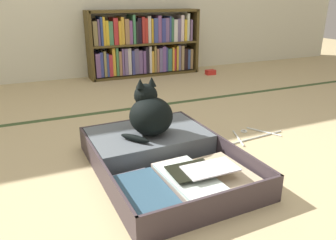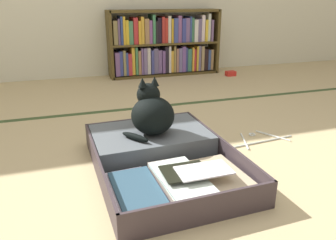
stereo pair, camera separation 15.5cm
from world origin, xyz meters
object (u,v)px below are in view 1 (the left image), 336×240
open_suitcase (160,155)px  small_red_pouch (210,72)px  bookshelf (143,45)px  black_cat (149,114)px  clothes_hanger (252,135)px

open_suitcase → small_red_pouch: size_ratio=8.92×
small_red_pouch → bookshelf: bearing=156.8°
bookshelf → black_cat: bookshelf is taller
clothes_hanger → bookshelf: bearing=90.8°
bookshelf → clothes_hanger: bearing=-89.2°
small_red_pouch → black_cat: bearing=-129.7°
open_suitcase → small_red_pouch: 2.10m
bookshelf → clothes_hanger: size_ratio=2.91×
bookshelf → black_cat: size_ratio=3.95×
black_cat → small_red_pouch: 2.01m
bookshelf → small_red_pouch: (0.65, -0.28, -0.29)m
bookshelf → open_suitcase: 2.06m
bookshelf → small_red_pouch: bookshelf is taller
bookshelf → clothes_hanger: (0.02, -1.84, -0.31)m
open_suitcase → clothes_hanger: size_ratio=2.22×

